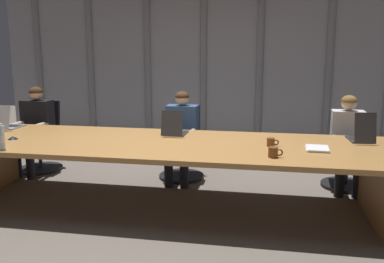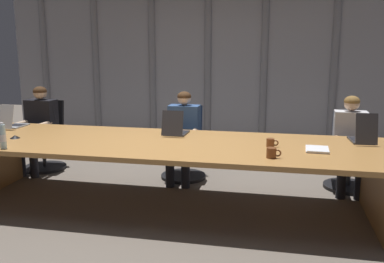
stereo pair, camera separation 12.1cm
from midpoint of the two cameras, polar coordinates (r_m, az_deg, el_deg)
ground_plane at (r=4.73m, az=-4.49°, el=-10.07°), size 14.18×14.18×0.00m
conference_table at (r=4.55m, az=-4.61°, el=-2.96°), size 4.85×1.43×0.73m
curtain_backdrop at (r=7.20m, az=1.12°, el=9.05°), size 7.09×0.17×2.87m
laptop_left_end at (r=5.74m, az=-24.10°, el=0.94°), size 0.22×0.40×0.30m
laptop_left_mid at (r=4.87m, az=-3.07°, el=0.20°), size 0.25×0.38×0.30m
laptop_center at (r=4.84m, az=21.21°, el=-0.57°), size 0.24×0.43×0.33m
office_chair_left_end at (r=6.41m, az=-20.24°, el=-1.63°), size 0.60×0.60×0.97m
office_chair_left_mid at (r=5.66m, az=-1.97°, el=-2.62°), size 0.60×0.60×0.95m
office_chair_center at (r=5.62m, az=19.61°, el=-3.48°), size 0.60×0.60×0.93m
person_left_end at (r=6.21m, az=-21.05°, el=0.86°), size 0.44×0.56×1.19m
person_left_mid at (r=5.44m, az=-2.13°, el=0.04°), size 0.41×0.55×1.17m
person_center at (r=5.39m, az=19.71°, el=-0.77°), size 0.40×0.55×1.16m
water_bottle_primary at (r=4.58m, az=-25.06°, el=-0.77°), size 0.06×0.06×0.26m
coffee_mug_near at (r=4.37m, az=9.88°, el=-1.44°), size 0.12×0.08×0.09m
coffee_mug_far at (r=3.94m, az=10.10°, el=-2.78°), size 0.14×0.09×0.10m
conference_mic_middle at (r=5.07m, az=-23.70°, el=-0.78°), size 0.11×0.11×0.03m
spiral_notepad at (r=4.35m, az=15.83°, el=-2.24°), size 0.24×0.32×0.03m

